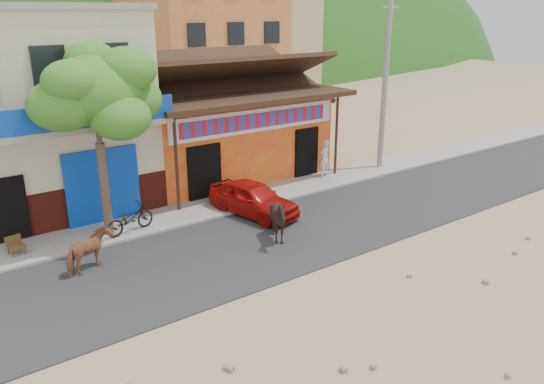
{
  "coord_description": "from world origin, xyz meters",
  "views": [
    {
      "loc": [
        -9.6,
        -10.13,
        7.05
      ],
      "look_at": [
        -0.1,
        3.0,
        1.4
      ],
      "focal_mm": 35.0,
      "sensor_mm": 36.0,
      "label": 1
    }
  ],
  "objects_px": {
    "tree": "(100,143)",
    "scooter": "(130,219)",
    "cow_tan": "(89,251)",
    "pedestrian": "(324,158)",
    "cow_dark": "(279,219)",
    "red_car": "(253,198)",
    "utility_pole": "(385,79)",
    "cafe_chair_right": "(15,238)"
  },
  "relations": [
    {
      "from": "red_car",
      "to": "cafe_chair_right",
      "type": "xyz_separation_m",
      "value": [
        -7.61,
        1.32,
        -0.04
      ]
    },
    {
      "from": "cafe_chair_right",
      "to": "utility_pole",
      "type": "bearing_deg",
      "value": -8.67
    },
    {
      "from": "red_car",
      "to": "scooter",
      "type": "bearing_deg",
      "value": 155.88
    },
    {
      "from": "red_car",
      "to": "tree",
      "type": "bearing_deg",
      "value": 153.61
    },
    {
      "from": "pedestrian",
      "to": "cafe_chair_right",
      "type": "xyz_separation_m",
      "value": [
        -12.51,
        -0.47,
        -0.31
      ]
    },
    {
      "from": "cow_tan",
      "to": "pedestrian",
      "type": "xyz_separation_m",
      "value": [
        11.01,
        2.65,
        0.29
      ]
    },
    {
      "from": "cafe_chair_right",
      "to": "red_car",
      "type": "bearing_deg",
      "value": -18.81
    },
    {
      "from": "red_car",
      "to": "pedestrian",
      "type": "bearing_deg",
      "value": 7.57
    },
    {
      "from": "utility_pole",
      "to": "pedestrian",
      "type": "height_order",
      "value": "utility_pole"
    },
    {
      "from": "cow_tan",
      "to": "cafe_chair_right",
      "type": "distance_m",
      "value": 2.65
    },
    {
      "from": "scooter",
      "to": "cafe_chair_right",
      "type": "bearing_deg",
      "value": 69.71
    },
    {
      "from": "pedestrian",
      "to": "red_car",
      "type": "bearing_deg",
      "value": 6.05
    },
    {
      "from": "red_car",
      "to": "scooter",
      "type": "height_order",
      "value": "red_car"
    },
    {
      "from": "utility_pole",
      "to": "cow_dark",
      "type": "relative_size",
      "value": 5.47
    },
    {
      "from": "utility_pole",
      "to": "red_car",
      "type": "relative_size",
      "value": 2.24
    },
    {
      "from": "tree",
      "to": "cow_tan",
      "type": "relative_size",
      "value": 4.26
    },
    {
      "from": "cow_tan",
      "to": "cow_dark",
      "type": "distance_m",
      "value": 5.68
    },
    {
      "from": "tree",
      "to": "cow_tan",
      "type": "distance_m",
      "value": 3.48
    },
    {
      "from": "tree",
      "to": "scooter",
      "type": "relative_size",
      "value": 3.46
    },
    {
      "from": "cow_dark",
      "to": "red_car",
      "type": "distance_m",
      "value": 2.46
    },
    {
      "from": "scooter",
      "to": "tree",
      "type": "bearing_deg",
      "value": 48.68
    },
    {
      "from": "pedestrian",
      "to": "cow_dark",
      "type": "bearing_deg",
      "value": 22.91
    },
    {
      "from": "tree",
      "to": "scooter",
      "type": "height_order",
      "value": "tree"
    },
    {
      "from": "tree",
      "to": "cow_dark",
      "type": "distance_m",
      "value": 5.99
    },
    {
      "from": "utility_pole",
      "to": "cow_dark",
      "type": "distance_m",
      "value": 9.97
    },
    {
      "from": "cafe_chair_right",
      "to": "cow_tan",
      "type": "bearing_deg",
      "value": -64.56
    },
    {
      "from": "utility_pole",
      "to": "pedestrian",
      "type": "xyz_separation_m",
      "value": [
        -3.06,
        0.38,
        -3.19
      ]
    },
    {
      "from": "utility_pole",
      "to": "cow_tan",
      "type": "distance_m",
      "value": 14.68
    },
    {
      "from": "tree",
      "to": "cafe_chair_right",
      "type": "relative_size",
      "value": 6.1
    },
    {
      "from": "cow_tan",
      "to": "scooter",
      "type": "bearing_deg",
      "value": -73.38
    },
    {
      "from": "tree",
      "to": "red_car",
      "type": "xyz_separation_m",
      "value": [
        4.84,
        -1.2,
        -2.47
      ]
    },
    {
      "from": "cow_tan",
      "to": "cafe_chair_right",
      "type": "xyz_separation_m",
      "value": [
        -1.5,
        2.19,
        -0.02
      ]
    },
    {
      "from": "pedestrian",
      "to": "cow_tan",
      "type": "bearing_deg",
      "value": -0.42
    },
    {
      "from": "cow_dark",
      "to": "pedestrian",
      "type": "xyz_separation_m",
      "value": [
        5.54,
        4.15,
        0.16
      ]
    },
    {
      "from": "scooter",
      "to": "pedestrian",
      "type": "distance_m",
      "value": 9.19
    },
    {
      "from": "tree",
      "to": "cow_tan",
      "type": "bearing_deg",
      "value": -121.65
    },
    {
      "from": "cow_dark",
      "to": "scooter",
      "type": "distance_m",
      "value": 4.85
    },
    {
      "from": "tree",
      "to": "utility_pole",
      "type": "distance_m",
      "value": 12.84
    },
    {
      "from": "cow_dark",
      "to": "red_car",
      "type": "relative_size",
      "value": 0.41
    },
    {
      "from": "cow_tan",
      "to": "scooter",
      "type": "height_order",
      "value": "cow_tan"
    },
    {
      "from": "tree",
      "to": "scooter",
      "type": "xyz_separation_m",
      "value": [
        0.6,
        -0.33,
        -2.54
      ]
    },
    {
      "from": "cow_tan",
      "to": "red_car",
      "type": "xyz_separation_m",
      "value": [
        6.11,
        0.87,
        0.01
      ]
    }
  ]
}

